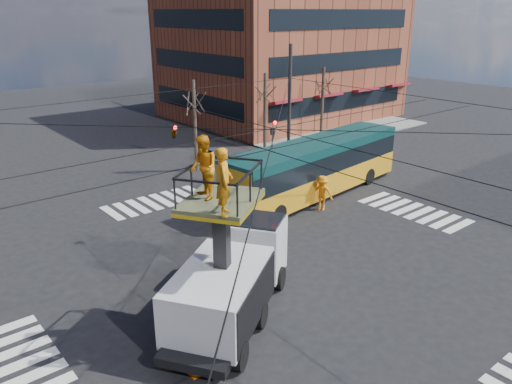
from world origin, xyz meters
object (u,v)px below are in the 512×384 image
object	(u,v)px
city_bus	(315,167)
worker_ground	(202,327)
traffic_cone	(195,364)
utility_truck	(230,261)
flagger	(322,193)

from	to	relation	value
city_bus	worker_ground	world-z (taller)	city_bus
city_bus	traffic_cone	world-z (taller)	city_bus
utility_truck	worker_ground	world-z (taller)	utility_truck
traffic_cone	city_bus	bearing A→B (deg)	31.74
traffic_cone	flagger	world-z (taller)	flagger
worker_ground	flagger	distance (m)	12.97
flagger	worker_ground	bearing A→B (deg)	-88.91
city_bus	flagger	size ratio (longest dim) A/B	6.85
utility_truck	flagger	bearing A→B (deg)	-7.19
traffic_cone	flagger	distance (m)	14.01
utility_truck	flagger	size ratio (longest dim) A/B	3.69
city_bus	traffic_cone	distance (m)	16.16
utility_truck	worker_ground	xyz separation A→B (m)	(-1.90, -1.01, -1.27)
city_bus	worker_ground	size ratio (longest dim) A/B	7.58
utility_truck	flagger	xyz separation A→B (m)	(9.68, 4.85, -1.18)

